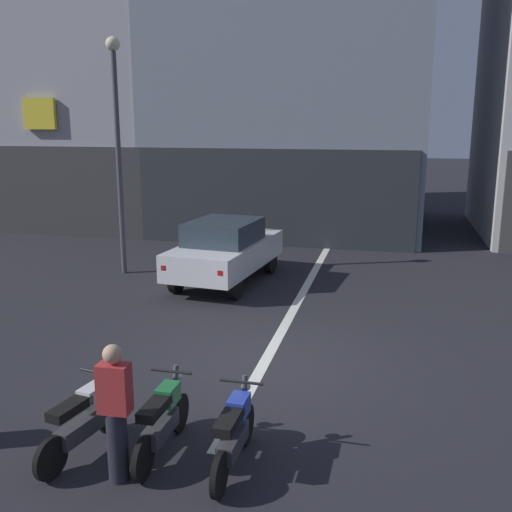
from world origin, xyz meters
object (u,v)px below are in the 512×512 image
object	(u,v)px
street_lamp	(117,132)
motorcycle_blue_row_centre	(234,432)
motorcycle_white_row_leftmost	(84,420)
car_white_crossing_near	(226,249)
motorcycle_green_row_left_mid	(163,419)
person_by_motorcycles	(116,412)

from	to	relation	value
street_lamp	motorcycle_blue_row_centre	xyz separation A→B (m)	(5.40, -8.29, -3.34)
motorcycle_white_row_leftmost	motorcycle_blue_row_centre	size ratio (longest dim) A/B	0.99
car_white_crossing_near	motorcycle_white_row_leftmost	bearing A→B (deg)	-86.48
car_white_crossing_near	motorcycle_green_row_left_mid	world-z (taller)	car_white_crossing_near
motorcycle_white_row_leftmost	person_by_motorcycles	size ratio (longest dim) A/B	0.99
person_by_motorcycles	motorcycle_blue_row_centre	bearing A→B (deg)	24.26
street_lamp	motorcycle_blue_row_centre	bearing A→B (deg)	-56.93
motorcycle_blue_row_centre	person_by_motorcycles	distance (m)	1.42
motorcycle_blue_row_centre	person_by_motorcycles	size ratio (longest dim) A/B	1.00
motorcycle_white_row_leftmost	motorcycle_green_row_left_mid	size ratio (longest dim) A/B	0.99
motorcycle_white_row_leftmost	motorcycle_green_row_left_mid	world-z (taller)	same
street_lamp	motorcycle_white_row_leftmost	size ratio (longest dim) A/B	3.72
motorcycle_white_row_leftmost	person_by_motorcycles	bearing A→B (deg)	-32.13
street_lamp	motorcycle_blue_row_centre	size ratio (longest dim) A/B	3.69
street_lamp	person_by_motorcycles	bearing A→B (deg)	-64.82
motorcycle_green_row_left_mid	person_by_motorcycles	world-z (taller)	person_by_motorcycles
motorcycle_white_row_leftmost	motorcycle_blue_row_centre	xyz separation A→B (m)	(1.90, 0.14, 0.00)
street_lamp	person_by_motorcycles	xyz separation A→B (m)	(4.16, -8.85, -2.94)
motorcycle_green_row_left_mid	person_by_motorcycles	xyz separation A→B (m)	(-0.29, -0.66, 0.40)
motorcycle_white_row_leftmost	person_by_motorcycles	world-z (taller)	person_by_motorcycles
car_white_crossing_near	motorcycle_green_row_left_mid	bearing A→B (deg)	-79.57
person_by_motorcycles	motorcycle_white_row_leftmost	bearing A→B (deg)	147.87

